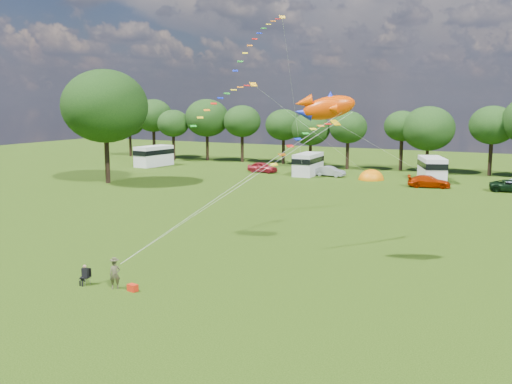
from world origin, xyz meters
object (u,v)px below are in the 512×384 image
at_px(campervan_b, 308,163).
at_px(camp_chair, 85,273).
at_px(campervan_a, 154,155).
at_px(car_d, 512,186).
at_px(campervan_c, 432,168).
at_px(fish_kite, 324,108).
at_px(big_tree, 105,106).
at_px(tent_orange, 371,179).
at_px(car_a, 262,167).
at_px(kite_flyer, 115,274).
at_px(car_b, 330,171).
at_px(car_c, 429,181).

bearing_deg(campervan_b, camp_chair, -175.19).
bearing_deg(campervan_a, car_d, -86.90).
xyz_separation_m(campervan_c, fish_kite, (0.46, -38.89, 7.73)).
distance_m(big_tree, tent_orange, 33.22).
relative_size(car_d, campervan_a, 0.74).
bearing_deg(tent_orange, car_a, 179.28).
bearing_deg(big_tree, campervan_a, 109.55).
distance_m(kite_flyer, fish_kite, 15.06).
bearing_deg(car_b, car_a, 95.97).
relative_size(campervan_c, kite_flyer, 4.27).
distance_m(big_tree, campervan_a, 19.28).
bearing_deg(fish_kite, car_c, 70.19).
height_order(campervan_a, kite_flyer, campervan_a).
xyz_separation_m(campervan_c, tent_orange, (-6.90, -1.95, -1.55)).
xyz_separation_m(kite_flyer, fish_kite, (7.78, 9.66, 8.54)).
relative_size(big_tree, car_c, 2.94).
height_order(big_tree, car_a, big_tree).
distance_m(big_tree, campervan_b, 26.57).
height_order(campervan_c, camp_chair, campervan_c).
relative_size(kite_flyer, fish_kite, 0.40).
relative_size(campervan_a, campervan_c, 0.98).
distance_m(tent_orange, kite_flyer, 46.60).
bearing_deg(camp_chair, car_c, 63.50).
bearing_deg(campervan_c, camp_chair, 148.57).
distance_m(car_a, kite_flyer, 49.05).
height_order(campervan_b, campervan_c, campervan_c).
xyz_separation_m(campervan_b, tent_orange, (8.64, -0.56, -1.51)).
bearing_deg(car_a, car_c, -94.15).
bearing_deg(campervan_b, car_a, 90.37).
xyz_separation_m(car_b, car_c, (13.15, -3.88, 0.03)).
distance_m(car_a, campervan_a, 17.85).
bearing_deg(fish_kite, campervan_b, 93.63).
bearing_deg(car_b, campervan_b, 93.58).
bearing_deg(campervan_a, campervan_b, -82.26).
distance_m(campervan_a, kite_flyer, 56.56).
bearing_deg(fish_kite, car_d, 56.32).
xyz_separation_m(car_b, kite_flyer, (5.18, -47.14, 0.11)).
relative_size(campervan_a, campervan_b, 1.07).
distance_m(campervan_b, kite_flyer, 47.87).
relative_size(big_tree, car_a, 3.12).
relative_size(car_b, fish_kite, 0.97).
bearing_deg(camp_chair, big_tree, 116.05).
bearing_deg(car_b, car_d, -94.12).
height_order(car_d, tent_orange, car_d).
bearing_deg(big_tree, kite_flyer, -47.94).
relative_size(campervan_a, tent_orange, 1.82).
xyz_separation_m(car_b, campervan_c, (12.50, 1.41, 0.92)).
bearing_deg(camp_chair, car_d, 53.74).
relative_size(camp_chair, fish_kite, 0.29).
height_order(car_b, campervan_b, campervan_b).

